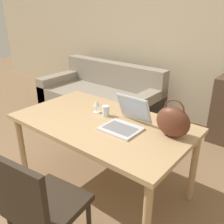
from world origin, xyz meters
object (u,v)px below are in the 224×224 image
drinking_glass (106,111)px  handbag (173,122)px  wine_glass (97,104)px  laptop (127,119)px  couch (100,99)px  chair (40,205)px

drinking_glass → handbag: 0.66m
wine_glass → laptop: bearing=-8.2°
laptop → drinking_glass: laptop is taller
couch → wine_glass: wine_glass is taller
drinking_glass → handbag: bearing=2.5°
chair → handbag: 1.11m
laptop → handbag: (0.38, 0.08, 0.06)m
couch → laptop: 2.00m
drinking_glass → couch: bearing=133.5°
couch → wine_glass: (1.05, -1.22, 0.54)m
chair → drinking_glass: 1.02m
chair → couch: 2.61m
chair → wine_glass: 1.07m
couch → laptop: size_ratio=5.28×
wine_glass → handbag: (0.77, 0.02, 0.04)m
couch → drinking_glass: 1.77m
handbag → chair: bearing=-112.7°
laptop → wine_glass: (-0.40, 0.06, 0.02)m
drinking_glass → handbag: handbag is taller
couch → drinking_glass: (1.17, -1.23, 0.50)m
chair → laptop: bearing=80.8°
handbag → drinking_glass: bearing=-177.5°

